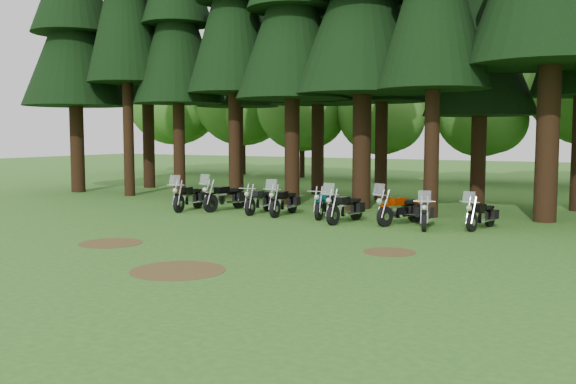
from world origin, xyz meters
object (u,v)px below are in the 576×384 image
motorcycle_2 (259,202)px  motorcycle_3 (284,203)px  motorcycle_7 (425,215)px  motorcycle_1 (225,198)px  motorcycle_4 (325,205)px  motorcycle_8 (481,216)px  motorcycle_0 (188,198)px  motorcycle_5 (345,209)px  motorcycle_6 (400,210)px

motorcycle_2 → motorcycle_3: size_ratio=0.96×
motorcycle_7 → motorcycle_1: bearing=158.0°
motorcycle_4 → motorcycle_8: motorcycle_8 is taller
motorcycle_1 → motorcycle_3: (2.87, -0.23, -0.03)m
motorcycle_2 → motorcycle_3: (1.14, -0.08, 0.03)m
motorcycle_0 → motorcycle_3: (4.19, 0.48, -0.02)m
motorcycle_0 → motorcycle_7: 9.93m
motorcycle_5 → motorcycle_7: size_ratio=1.10×
motorcycle_1 → motorcycle_4: bearing=8.1°
motorcycle_3 → motorcycle_4: 1.70m
motorcycle_3 → motorcycle_7: 5.79m
motorcycle_2 → motorcycle_7: motorcycle_7 is taller
motorcycle_6 → motorcycle_5: bearing=-144.5°
motorcycle_2 → motorcycle_6: bearing=-8.1°
motorcycle_8 → motorcycle_4: bearing=-170.5°
motorcycle_5 → motorcycle_6: bearing=21.6°
motorcycle_5 → motorcycle_7: bearing=7.7°
motorcycle_1 → motorcycle_7: motorcycle_1 is taller
motorcycle_1 → motorcycle_6: 7.63m
motorcycle_2 → motorcycle_4: size_ratio=0.99×
motorcycle_1 → motorcycle_2: size_ratio=1.11×
motorcycle_3 → motorcycle_4: (1.69, 0.15, -0.02)m
motorcycle_7 → motorcycle_8: size_ratio=1.01×
motorcycle_5 → motorcycle_0: bearing=-175.1°
motorcycle_7 → motorcycle_0: bearing=162.9°
motorcycle_2 → motorcycle_4: motorcycle_4 is taller
motorcycle_7 → motorcycle_4: bearing=152.1°
motorcycle_4 → motorcycle_1: bearing=170.1°
motorcycle_0 → motorcycle_7: motorcycle_0 is taller
motorcycle_4 → motorcycle_8: size_ratio=1.07×
motorcycle_1 → motorcycle_2: bearing=4.2°
motorcycle_3 → motorcycle_8: 7.43m
motorcycle_7 → motorcycle_8: motorcycle_7 is taller
motorcycle_6 → motorcycle_8: size_ratio=1.09×
motorcycle_1 → motorcycle_8: motorcycle_1 is taller
motorcycle_1 → motorcycle_8: (10.30, -0.26, -0.08)m
motorcycle_7 → motorcycle_8: 1.82m
motorcycle_8 → motorcycle_6: bearing=-163.6°
motorcycle_4 → motorcycle_6: (3.06, -0.42, 0.03)m
motorcycle_0 → motorcycle_4: 5.91m
motorcycle_1 → motorcycle_7: size_ratio=1.16×
motorcycle_3 → motorcycle_5: size_ratio=0.99×
motorcycle_2 → motorcycle_5: bearing=-16.4°
motorcycle_5 → motorcycle_8: motorcycle_5 is taller
motorcycle_3 → motorcycle_5: (2.88, -0.75, 0.00)m
motorcycle_0 → motorcycle_7: bearing=-11.4°
motorcycle_2 → motorcycle_5: motorcycle_5 is taller
motorcycle_2 → motorcycle_4: (2.83, 0.07, 0.01)m
motorcycle_2 → motorcycle_6: size_ratio=0.97×
motorcycle_5 → motorcycle_8: (4.55, 0.72, -0.05)m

